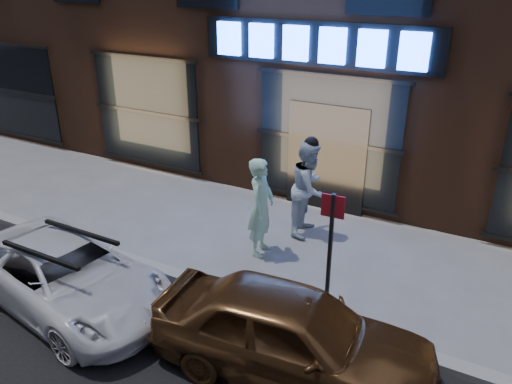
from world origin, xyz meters
TOP-DOWN VIEW (x-y plane):
  - ground at (0.00, 0.00)m, footprint 90.00×90.00m
  - curb at (0.00, 0.00)m, footprint 60.00×0.25m
  - man_bowtie at (-0.35, 1.52)m, footprint 0.56×0.76m
  - man_cap at (0.12, 2.71)m, footprint 0.81×1.00m
  - white_suv at (-2.29, -1.40)m, footprint 4.16×2.41m
  - gold_sedan at (1.48, -1.07)m, footprint 3.88×1.84m
  - sign_post at (1.48, 0.21)m, footprint 0.34×0.07m

SIDE VIEW (x-z plane):
  - ground at x=0.00m, z-range 0.00..0.00m
  - curb at x=0.00m, z-range 0.00..0.12m
  - white_suv at x=-2.29m, z-range 0.00..1.09m
  - gold_sedan at x=1.48m, z-range 0.00..1.28m
  - man_bowtie at x=-0.35m, z-range 0.00..1.91m
  - man_cap at x=0.12m, z-range 0.00..1.96m
  - sign_post at x=1.48m, z-range 0.22..2.37m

